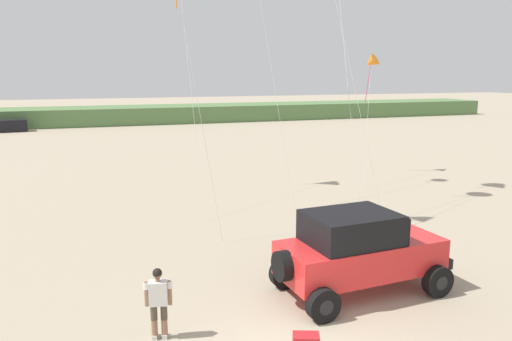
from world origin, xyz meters
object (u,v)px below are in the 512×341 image
distant_sedan (4,126)px  person_watching (158,299)px  kite_green_box (371,63)px  jeep (359,250)px

distant_sedan → person_watching: bearing=-83.4°
kite_green_box → distant_sedan: bearing=128.3°
kite_green_box → jeep: bearing=-122.0°
person_watching → kite_green_box: kite_green_box is taller
person_watching → kite_green_box: size_ratio=0.24×
jeep → person_watching: size_ratio=2.96×
jeep → kite_green_box: (8.90, 14.24, 5.18)m
distant_sedan → kite_green_box: (23.30, -29.52, 5.78)m
distant_sedan → kite_green_box: bearing=-56.6°
person_watching → distant_sedan: person_watching is taller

